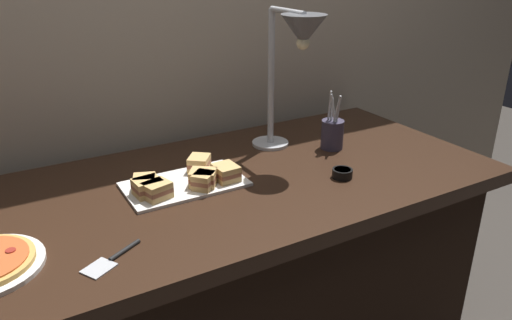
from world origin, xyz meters
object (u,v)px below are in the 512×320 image
(sandwich_platter, at_px, (185,181))
(sauce_cup_near, at_px, (342,173))
(utensil_holder, at_px, (332,133))
(heat_lamp, at_px, (296,46))
(serving_spatula, at_px, (112,259))

(sandwich_platter, relative_size, sauce_cup_near, 5.60)
(utensil_holder, bearing_deg, sauce_cup_near, -120.52)
(heat_lamp, distance_m, utensil_holder, 0.39)
(heat_lamp, relative_size, serving_spatula, 3.14)
(sandwich_platter, xyz_separation_m, serving_spatula, (-0.31, -0.28, -0.02))
(heat_lamp, height_order, utensil_holder, heat_lamp)
(serving_spatula, bearing_deg, heat_lamp, 22.95)
(sandwich_platter, relative_size, serving_spatula, 2.29)
(sandwich_platter, bearing_deg, serving_spatula, -137.57)
(sauce_cup_near, bearing_deg, sandwich_platter, 158.52)
(heat_lamp, relative_size, sauce_cup_near, 7.67)
(heat_lamp, height_order, serving_spatula, heat_lamp)
(heat_lamp, bearing_deg, sauce_cup_near, -77.69)
(utensil_holder, xyz_separation_m, serving_spatula, (-0.92, -0.32, -0.06))
(utensil_holder, height_order, serving_spatula, utensil_holder)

